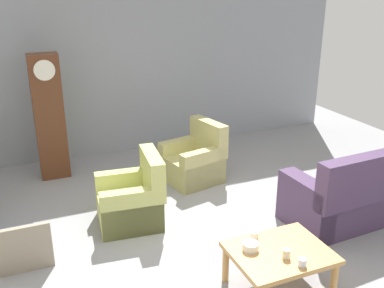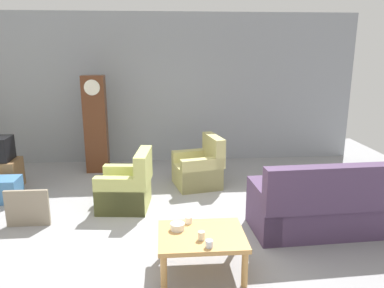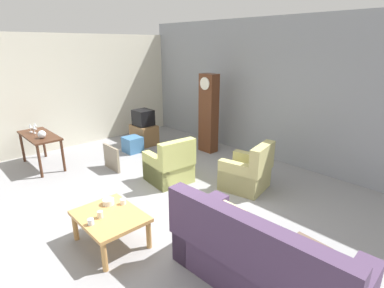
% 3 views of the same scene
% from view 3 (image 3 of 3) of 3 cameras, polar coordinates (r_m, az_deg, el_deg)
% --- Properties ---
extents(ground_plane, '(10.40, 10.40, 0.00)m').
position_cam_3_polar(ground_plane, '(5.18, -8.10, -12.32)').
color(ground_plane, gray).
extents(garage_door_wall, '(8.40, 0.16, 3.20)m').
position_cam_3_polar(garage_door_wall, '(7.19, 15.69, 9.55)').
color(garage_door_wall, gray).
rests_on(garage_door_wall, ground_plane).
extents(pegboard_wall_left, '(0.12, 6.40, 2.88)m').
position_cam_3_polar(pegboard_wall_left, '(8.49, -23.07, 8.96)').
color(pegboard_wall_left, beige).
rests_on(pegboard_wall_left, ground_plane).
extents(couch_floral, '(2.14, 0.98, 1.04)m').
position_cam_3_polar(couch_floral, '(3.63, 12.74, -20.97)').
color(couch_floral, '#4C3856').
rests_on(couch_floral, ground_plane).
extents(armchair_olive_near, '(0.86, 0.84, 0.92)m').
position_cam_3_polar(armchair_olive_near, '(6.00, -4.20, -4.42)').
color(armchair_olive_near, '#B7BC66').
rests_on(armchair_olive_near, ground_plane).
extents(armchair_olive_far, '(0.93, 0.91, 0.92)m').
position_cam_3_polar(armchair_olive_far, '(5.80, 10.42, -5.52)').
color(armchair_olive_far, tan).
rests_on(armchair_olive_far, ground_plane).
extents(coffee_table_wood, '(0.96, 0.76, 0.45)m').
position_cam_3_polar(coffee_table_wood, '(4.33, -15.25, -13.51)').
color(coffee_table_wood, tan).
rests_on(coffee_table_wood, ground_plane).
extents(console_table_dark, '(1.30, 0.56, 0.74)m').
position_cam_3_polar(console_table_dark, '(7.41, -26.85, 0.80)').
color(console_table_dark, '#472819').
rests_on(console_table_dark, ground_plane).
extents(grandfather_clock, '(0.44, 0.30, 1.95)m').
position_cam_3_polar(grandfather_clock, '(7.54, 3.15, 5.78)').
color(grandfather_clock, '#562D19').
rests_on(grandfather_clock, ground_plane).
extents(tv_stand_cabinet, '(0.68, 0.52, 0.53)m').
position_cam_3_polar(tv_stand_cabinet, '(8.35, -9.06, 1.77)').
color(tv_stand_cabinet, brown).
rests_on(tv_stand_cabinet, ground_plane).
extents(tv_crt, '(0.48, 0.44, 0.42)m').
position_cam_3_polar(tv_crt, '(8.22, -9.22, 4.95)').
color(tv_crt, black).
rests_on(tv_crt, tv_stand_cabinet).
extents(framed_picture_leaning, '(0.60, 0.05, 0.54)m').
position_cam_3_polar(framed_picture_leaning, '(6.79, -14.99, -2.57)').
color(framed_picture_leaning, gray).
rests_on(framed_picture_leaning, ground_plane).
extents(storage_box_blue, '(0.42, 0.41, 0.39)m').
position_cam_3_polar(storage_box_blue, '(7.80, -11.17, -0.08)').
color(storage_box_blue, teal).
rests_on(storage_box_blue, ground_plane).
extents(glass_dome_cloche, '(0.17, 0.17, 0.17)m').
position_cam_3_polar(glass_dome_cloche, '(7.05, -26.54, 1.65)').
color(glass_dome_cloche, silver).
rests_on(glass_dome_cloche, console_table_dark).
extents(cup_white_porcelain, '(0.08, 0.08, 0.08)m').
position_cam_3_polar(cup_white_porcelain, '(4.48, -12.91, -10.57)').
color(cup_white_porcelain, white).
rests_on(cup_white_porcelain, coffee_table_wood).
extents(cup_blue_rimmed, '(0.08, 0.08, 0.08)m').
position_cam_3_polar(cup_blue_rimmed, '(4.14, -18.62, -13.79)').
color(cup_blue_rimmed, silver).
rests_on(cup_blue_rimmed, coffee_table_wood).
extents(cup_cream_tall, '(0.08, 0.08, 0.09)m').
position_cam_3_polar(cup_cream_tall, '(4.24, -16.99, -12.65)').
color(cup_cream_tall, beige).
rests_on(cup_cream_tall, coffee_table_wood).
extents(bowl_white_stacked, '(0.16, 0.16, 0.08)m').
position_cam_3_polar(bowl_white_stacked, '(4.53, -15.54, -10.49)').
color(bowl_white_stacked, white).
rests_on(bowl_white_stacked, coffee_table_wood).
extents(wine_glass_tall, '(0.07, 0.07, 0.16)m').
position_cam_3_polar(wine_glass_tall, '(7.84, -27.59, 3.19)').
color(wine_glass_tall, silver).
rests_on(wine_glass_tall, console_table_dark).
extents(wine_glass_mid, '(0.07, 0.07, 0.21)m').
position_cam_3_polar(wine_glass_mid, '(7.61, -28.29, 2.92)').
color(wine_glass_mid, silver).
rests_on(wine_glass_mid, console_table_dark).
extents(wine_glass_short, '(0.06, 0.06, 0.20)m').
position_cam_3_polar(wine_glass_short, '(7.48, -27.73, 2.71)').
color(wine_glass_short, silver).
rests_on(wine_glass_short, console_table_dark).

